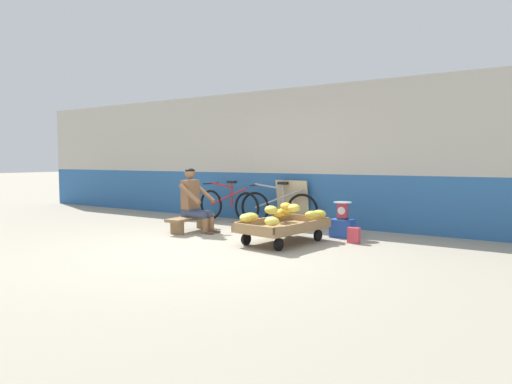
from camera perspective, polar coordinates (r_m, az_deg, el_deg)
The scene contains 12 objects.
ground_plane at distance 6.41m, azimuth -6.67°, elevation -7.46°, with size 80.00×80.00×0.00m, color gray.
back_wall at distance 8.92m, azimuth 6.14°, elevation 4.61°, with size 16.00×0.30×2.72m.
banana_cart at distance 6.86m, azimuth 3.52°, elevation -4.64°, with size 1.05×1.55×0.36m.
banana_pile at distance 6.85m, azimuth 3.40°, elevation -2.78°, with size 1.00×1.38×0.25m.
low_bench at distance 8.06m, azimuth -8.47°, elevation -3.64°, with size 0.38×1.12×0.27m.
vendor_seated at distance 7.97m, azimuth -8.02°, elevation -1.07°, with size 0.68×0.48×1.14m.
plastic_crate at distance 7.51m, azimuth 11.12°, elevation -4.63°, with size 0.36×0.28×0.30m.
weighing_scale at distance 7.47m, azimuth 11.15°, elevation -2.33°, with size 0.30×0.30×0.29m.
bicycle_near_left at distance 9.27m, azimuth -3.63°, elevation -1.63°, with size 1.66×0.48×0.86m.
bicycle_far_left at distance 8.77m, azimuth 2.87°, elevation -1.96°, with size 1.66×0.48×0.86m.
sign_board at distance 8.82m, azimuth 4.77°, elevation -1.34°, with size 0.70×0.19×0.89m.
shopping_bag at distance 7.03m, azimuth 12.56°, elevation -5.50°, with size 0.18×0.12×0.24m, color #D13D4C.
Camera 1 is at (3.98, -4.85, 1.29)m, focal length 30.87 mm.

